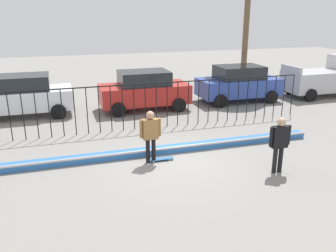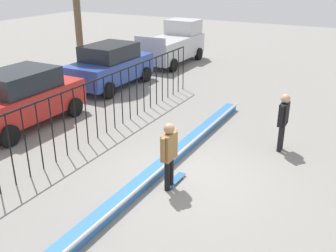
{
  "view_description": "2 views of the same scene",
  "coord_description": "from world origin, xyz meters",
  "px_view_note": "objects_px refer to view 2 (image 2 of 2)",
  "views": [
    {
      "loc": [
        -3.28,
        -10.22,
        4.69
      ],
      "look_at": [
        -0.01,
        0.35,
        1.08
      ],
      "focal_mm": 38.18,
      "sensor_mm": 36.0,
      "label": 1
    },
    {
      "loc": [
        -7.99,
        -3.83,
        5.03
      ],
      "look_at": [
        0.24,
        0.61,
        1.22
      ],
      "focal_mm": 41.91,
      "sensor_mm": 36.0,
      "label": 2
    }
  ],
  "objects_px": {
    "parked_car_red": "(21,98)",
    "skateboard": "(175,180)",
    "pickup_truck": "(173,44)",
    "parked_car_blue": "(110,65)",
    "camera_operator": "(283,117)",
    "skateboarder": "(169,150)"
  },
  "relations": [
    {
      "from": "parked_car_red",
      "to": "pickup_truck",
      "type": "bearing_deg",
      "value": -4.72
    },
    {
      "from": "camera_operator",
      "to": "pickup_truck",
      "type": "distance_m",
      "value": 11.76
    },
    {
      "from": "skateboarder",
      "to": "parked_car_red",
      "type": "bearing_deg",
      "value": 76.56
    },
    {
      "from": "camera_operator",
      "to": "pickup_truck",
      "type": "xyz_separation_m",
      "value": [
        8.58,
        8.05,
        0.0
      ]
    },
    {
      "from": "pickup_truck",
      "to": "camera_operator",
      "type": "bearing_deg",
      "value": -135.13
    },
    {
      "from": "skateboarder",
      "to": "pickup_truck",
      "type": "distance_m",
      "value": 13.53
    },
    {
      "from": "skateboarder",
      "to": "parked_car_blue",
      "type": "relative_size",
      "value": 0.4
    },
    {
      "from": "parked_car_blue",
      "to": "pickup_truck",
      "type": "bearing_deg",
      "value": -4.66
    },
    {
      "from": "skateboard",
      "to": "pickup_truck",
      "type": "xyz_separation_m",
      "value": [
        11.69,
        6.19,
        0.98
      ]
    },
    {
      "from": "skateboard",
      "to": "parked_car_blue",
      "type": "xyz_separation_m",
      "value": [
        6.16,
        6.45,
        0.91
      ]
    },
    {
      "from": "parked_car_red",
      "to": "skateboard",
      "type": "bearing_deg",
      "value": -102.91
    },
    {
      "from": "camera_operator",
      "to": "parked_car_blue",
      "type": "xyz_separation_m",
      "value": [
        3.05,
        8.31,
        -0.06
      ]
    },
    {
      "from": "parked_car_red",
      "to": "pickup_truck",
      "type": "height_order",
      "value": "pickup_truck"
    },
    {
      "from": "parked_car_blue",
      "to": "pickup_truck",
      "type": "xyz_separation_m",
      "value": [
        5.53,
        -0.26,
        0.06
      ]
    },
    {
      "from": "skateboard",
      "to": "parked_car_blue",
      "type": "bearing_deg",
      "value": 26.92
    },
    {
      "from": "camera_operator",
      "to": "parked_car_red",
      "type": "height_order",
      "value": "parked_car_red"
    },
    {
      "from": "camera_operator",
      "to": "parked_car_blue",
      "type": "bearing_deg",
      "value": -113.36
    },
    {
      "from": "skateboarder",
      "to": "skateboard",
      "type": "distance_m",
      "value": 1.02
    },
    {
      "from": "skateboarder",
      "to": "camera_operator",
      "type": "bearing_deg",
      "value": -29.88
    },
    {
      "from": "skateboarder",
      "to": "skateboard",
      "type": "xyz_separation_m",
      "value": [
        0.34,
        -0.0,
        -0.97
      ]
    },
    {
      "from": "parked_car_red",
      "to": "camera_operator",
      "type": "bearing_deg",
      "value": -79.44
    },
    {
      "from": "skateboard",
      "to": "parked_car_red",
      "type": "bearing_deg",
      "value": 61.73
    }
  ]
}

